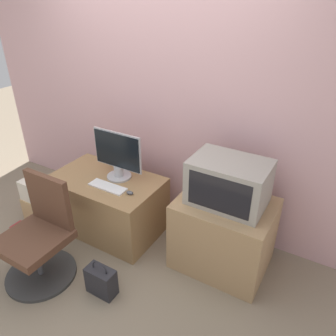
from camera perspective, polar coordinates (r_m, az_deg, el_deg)
name	(u,v)px	position (r m, az deg, el deg)	size (l,w,h in m)	color
ground_plane	(77,286)	(3.00, -15.59, -19.16)	(12.00, 12.00, 0.00)	#7F705B
wall_back	(159,94)	(3.18, -1.60, 12.81)	(4.40, 0.05, 2.60)	#CC9EA3
desk	(108,203)	(3.35, -10.46, -6.08)	(1.07, 0.66, 0.57)	#937047
side_stand	(223,234)	(2.91, 9.57, -11.25)	(0.78, 0.60, 0.65)	#A37F56
main_monitor	(118,156)	(3.10, -8.75, 2.11)	(0.53, 0.24, 0.47)	#B2B2B7
keyboard	(108,187)	(3.06, -10.47, -3.23)	(0.37, 0.13, 0.01)	white
mouse	(130,193)	(2.93, -6.67, -4.29)	(0.07, 0.04, 0.03)	#4C4C51
crt_tv	(229,182)	(2.63, 10.52, -2.48)	(0.60, 0.42, 0.37)	gray
office_chair	(40,239)	(2.96, -21.44, -11.50)	(0.59, 0.59, 0.89)	#333333
cardboard_box_lower	(38,207)	(3.79, -21.73, -6.34)	(0.22, 0.23, 0.25)	tan
cardboard_box_upper	(33,189)	(3.66, -22.38, -3.36)	(0.21, 0.21, 0.21)	beige
handbag	(101,281)	(2.82, -11.54, -18.69)	(0.24, 0.13, 0.33)	#232328
book	(21,228)	(3.75, -24.17, -9.44)	(0.20, 0.13, 0.02)	maroon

